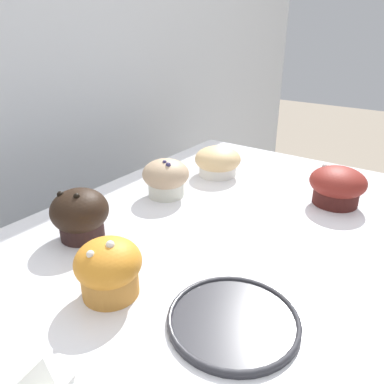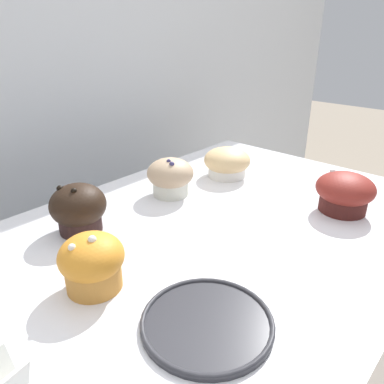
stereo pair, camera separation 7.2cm
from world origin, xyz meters
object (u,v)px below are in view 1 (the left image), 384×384
Objects in this scene: muffin_front_left at (337,186)px; serving_plate at (233,320)px; muffin_back_right at (109,268)px; muffin_back_left at (166,177)px; muffin_front_center at (218,161)px; muffin_front_right at (80,214)px.

muffin_front_left is 0.42m from serving_plate.
muffin_back_right reaches higher than serving_plate.
muffin_back_left is at bearing 25.68° from muffin_back_right.
muffin_back_left is 0.89× the size of muffin_front_left.
muffin_back_left is at bearing 51.29° from serving_plate.
muffin_back_left is at bearing 119.09° from muffin_front_left.
muffin_front_right is (-0.39, 0.04, 0.01)m from muffin_front_center.
muffin_front_center is 0.50m from serving_plate.
muffin_back_right is 0.81× the size of muffin_front_left.
muffin_back_left is 0.35m from muffin_front_left.
serving_plate is (-0.41, -0.28, -0.03)m from muffin_front_center.
muffin_back_left reaches higher than serving_plate.
muffin_front_left is at bearing -89.18° from muffin_front_center.
muffin_back_left is at bearing 171.36° from muffin_front_center.
muffin_back_right is 0.18m from serving_plate.
muffin_front_center is at bearing 90.82° from muffin_front_left.
muffin_front_center is 0.48m from muffin_back_right.
muffin_front_right is 0.32m from serving_plate.
muffin_back_right is at bearing 106.46° from serving_plate.
muffin_front_left is (0.00, -0.28, 0.01)m from muffin_front_center.
serving_plate is at bearing 179.81° from muffin_front_left.
muffin_back_right is 0.50m from muffin_front_left.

